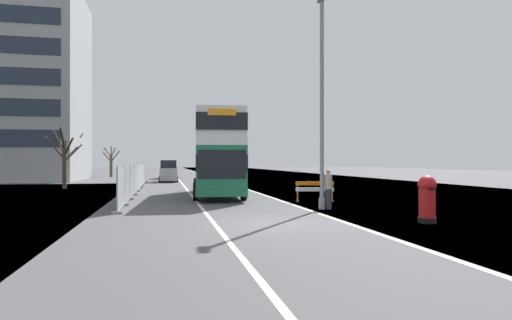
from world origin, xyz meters
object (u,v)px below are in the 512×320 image
pedestrian_at_kerb (328,189)px  double_decker_bus (217,153)px  lamppost_foreground (322,108)px  red_pillar_postbox (427,197)px  roadworks_barrier (315,189)px  car_receding_mid (168,170)px  car_oncoming_near (168,172)px

pedestrian_at_kerb → double_decker_bus: bearing=115.3°
lamppost_foreground → red_pillar_postbox: (2.04, -4.87, -3.61)m
double_decker_bus → pedestrian_at_kerb: size_ratio=5.89×
roadworks_barrier → car_receding_mid: car_receding_mid is taller
red_pillar_postbox → roadworks_barrier: (-1.21, 8.20, -0.21)m
lamppost_foreground → red_pillar_postbox: bearing=-67.3°
car_receding_mid → pedestrian_at_kerb: bearing=-79.7°
double_decker_bus → car_receding_mid: (-2.68, 28.23, -1.60)m
roadworks_barrier → pedestrian_at_kerb: size_ratio=1.11×
roadworks_barrier → car_receding_mid: bearing=102.2°
double_decker_bus → red_pillar_postbox: 14.60m
double_decker_bus → roadworks_barrier: size_ratio=5.28×
double_decker_bus → lamppost_foreground: 9.41m
double_decker_bus → roadworks_barrier: (4.51, -5.12, -1.95)m
car_receding_mid → red_pillar_postbox: bearing=-78.6°
red_pillar_postbox → car_receding_mid: car_receding_mid is taller
car_oncoming_near → car_receding_mid: car_oncoming_near is taller
double_decker_bus → pedestrian_at_kerb: (3.98, -8.44, -1.74)m
car_oncoming_near → roadworks_barrier: bearing=-73.6°
double_decker_bus → lamppost_foreground: lamppost_foreground is taller
red_pillar_postbox → car_receding_mid: size_ratio=0.38×
car_receding_mid → pedestrian_at_kerb: size_ratio=2.41×
pedestrian_at_kerb → car_receding_mid: bearing=100.3°
lamppost_foreground → car_receding_mid: (-6.36, 36.68, -3.47)m
pedestrian_at_kerb → car_oncoming_near: bearing=103.6°
lamppost_foreground → car_receding_mid: size_ratio=2.21×
double_decker_bus → pedestrian_at_kerb: bearing=-64.7°
double_decker_bus → car_oncoming_near: 19.78m
lamppost_foreground → car_oncoming_near: bearing=103.0°
car_receding_mid → pedestrian_at_kerb: car_receding_mid is taller
red_pillar_postbox → car_receding_mid: 42.40m
roadworks_barrier → car_oncoming_near: car_oncoming_near is taller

